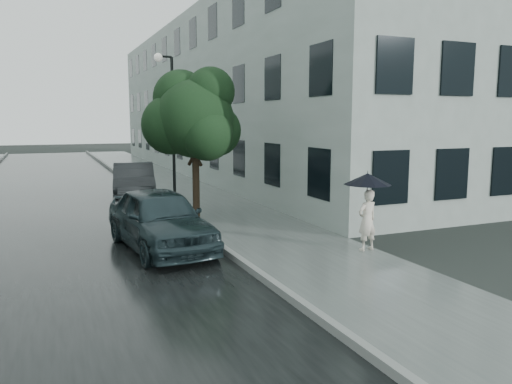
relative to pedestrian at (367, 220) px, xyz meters
name	(u,v)px	position (x,y,z in m)	size (l,w,h in m)	color
ground	(311,261)	(-1.70, -0.27, -0.75)	(120.00, 120.00, 0.00)	black
sidewalk	(184,191)	(-1.45, 11.73, -0.75)	(3.50, 60.00, 0.01)	slate
kerb_near	(143,192)	(-3.27, 11.73, -0.68)	(0.15, 60.00, 0.15)	slate
asphalt_road	(57,198)	(-6.78, 11.73, -0.75)	(6.85, 60.00, 0.00)	black
building_near	(234,98)	(3.77, 19.23, 3.75)	(7.02, 36.00, 9.00)	#96A49F
pedestrian	(367,220)	(0.00, 0.00, 0.00)	(0.54, 0.36, 1.49)	silver
umbrella	(368,179)	(0.01, 0.05, 1.00)	(1.43, 1.43, 1.01)	black
street_tree	(194,118)	(-2.72, 5.51, 2.48)	(3.22, 2.92, 4.81)	#332619
lamp_post	(170,118)	(-2.54, 9.57, 2.48)	(0.84, 0.40, 5.68)	black
car_near	(160,219)	(-4.61, 2.12, 0.01)	(1.78, 4.43, 1.51)	#1B2B2F
car_far	(134,181)	(-3.90, 10.22, -0.02)	(1.54, 4.41, 1.45)	#25272A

